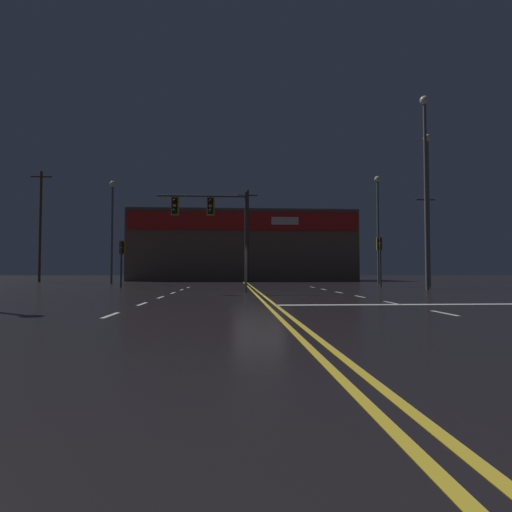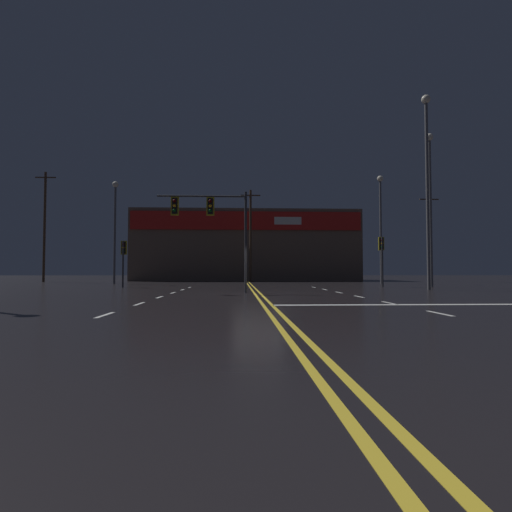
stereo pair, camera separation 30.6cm
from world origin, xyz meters
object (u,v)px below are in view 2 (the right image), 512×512
object	(u,v)px
traffic_signal_median	(209,215)
streetlight_near_left	(381,215)
traffic_signal_corner_northwest	(124,253)
streetlight_near_right	(427,169)
streetlight_far_median	(115,218)
streetlight_far_right	(430,191)
traffic_signal_corner_northeast	(382,250)

from	to	relation	value
traffic_signal_median	streetlight_near_left	xyz separation A→B (m)	(14.79, 15.21, 2.26)
traffic_signal_corner_northwest	streetlight_near_right	bearing A→B (deg)	-12.76
streetlight_near_right	traffic_signal_corner_northwest	bearing A→B (deg)	167.24
traffic_signal_corner_northwest	streetlight_far_median	bearing A→B (deg)	110.92
traffic_signal_median	streetlight_near_left	bearing A→B (deg)	45.79
streetlight_near_right	streetlight_far_right	bearing A→B (deg)	61.73
traffic_signal_corner_northwest	traffic_signal_corner_northeast	bearing A→B (deg)	0.30
traffic_signal_median	traffic_signal_corner_northeast	bearing A→B (deg)	32.82
traffic_signal_corner_northwest	streetlight_far_right	bearing A→B (deg)	-1.30
traffic_signal_median	traffic_signal_corner_northwest	world-z (taller)	traffic_signal_median
traffic_signal_corner_northwest	streetlight_far_median	xyz separation A→B (m)	(-3.21, 8.40, 3.61)
traffic_signal_corner_northeast	streetlight_near_left	size ratio (longest dim) A/B	0.37
traffic_signal_median	streetlight_far_right	size ratio (longest dim) A/B	0.48
streetlight_far_right	traffic_signal_corner_northeast	bearing A→B (deg)	170.05
traffic_signal_median	streetlight_far_right	xyz separation A→B (m)	(15.61, 7.24, 2.92)
traffic_signal_corner_northeast	streetlight_near_right	distance (m)	6.86
traffic_signal_corner_northwest	streetlight_far_right	xyz separation A→B (m)	(22.28, -0.51, 4.59)
traffic_signal_median	traffic_signal_corner_northeast	size ratio (longest dim) A/B	1.46
traffic_signal_corner_northeast	streetlight_near_left	world-z (taller)	streetlight_near_left
traffic_signal_corner_northwest	streetlight_far_right	world-z (taller)	streetlight_far_right
streetlight_near_left	streetlight_far_median	distance (m)	24.69
traffic_signal_corner_northwest	streetlight_near_left	size ratio (longest dim) A/B	0.33
traffic_signal_corner_northwest	traffic_signal_median	bearing A→B (deg)	-49.27
streetlight_near_left	streetlight_near_right	xyz separation A→B (m)	(-1.36, -12.01, 1.21)
traffic_signal_corner_northeast	traffic_signal_corner_northwest	size ratio (longest dim) A/B	1.11
streetlight_far_median	streetlight_far_right	bearing A→B (deg)	-19.25
traffic_signal_corner_northeast	streetlight_far_median	world-z (taller)	streetlight_far_median
traffic_signal_median	traffic_signal_corner_northeast	xyz separation A→B (m)	(12.17, 7.85, -1.40)
streetlight_near_right	streetlight_far_median	distance (m)	26.71
traffic_signal_corner_northeast	traffic_signal_median	bearing A→B (deg)	-147.18
traffic_signal_corner_northeast	streetlight_far_right	world-z (taller)	streetlight_far_right
traffic_signal_median	streetlight_near_right	bearing A→B (deg)	13.38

